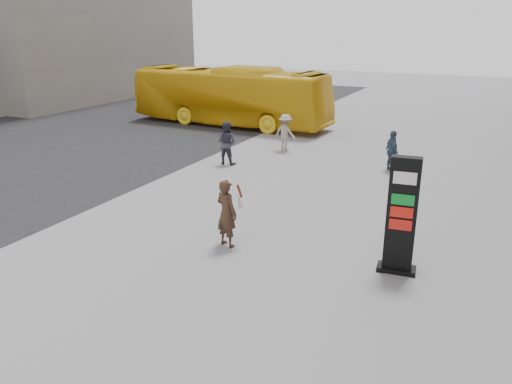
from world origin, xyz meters
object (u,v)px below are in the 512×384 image
at_px(pedestrian_b, 285,133).
at_px(woman, 227,212).
at_px(pedestrian_a, 226,143).
at_px(bus, 230,96).
at_px(pedestrian_c, 392,151).
at_px(info_pylon, 401,216).

bearing_deg(pedestrian_b, woman, 117.64).
bearing_deg(pedestrian_a, pedestrian_b, -112.94).
distance_m(bus, pedestrian_b, 6.56).
relative_size(pedestrian_b, pedestrian_c, 1.03).
bearing_deg(pedestrian_b, info_pylon, 138.34).
xyz_separation_m(bus, pedestrian_a, (3.78, -7.22, -0.71)).
height_order(pedestrian_b, pedestrian_c, pedestrian_b).
bearing_deg(pedestrian_c, pedestrian_b, 40.04).
xyz_separation_m(bus, pedestrian_b, (5.01, -4.16, -0.77)).
xyz_separation_m(woman, pedestrian_a, (-3.74, 6.72, -0.03)).
distance_m(pedestrian_b, pedestrian_c, 4.97).
relative_size(pedestrian_a, pedestrian_b, 1.08).
height_order(bus, pedestrian_c, bus).
bearing_deg(bus, pedestrian_a, -149.61).
relative_size(woman, bus, 0.15).
height_order(info_pylon, bus, bus).
xyz_separation_m(pedestrian_b, pedestrian_c, (4.81, -1.24, -0.03)).
height_order(bus, pedestrian_b, bus).
height_order(woman, bus, bus).
xyz_separation_m(woman, pedestrian_b, (-2.51, 9.78, -0.09)).
bearing_deg(bus, pedestrian_c, -116.08).
xyz_separation_m(info_pylon, pedestrian_c, (-1.76, 8.10, -0.55)).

